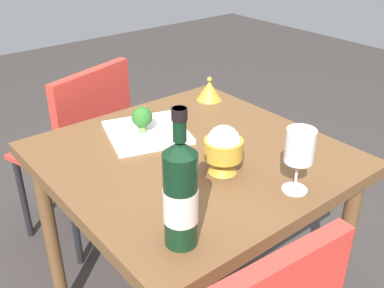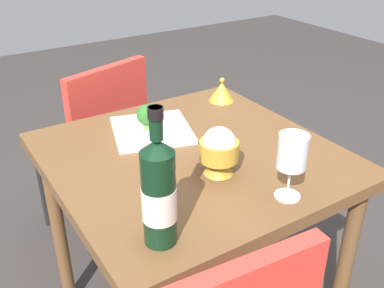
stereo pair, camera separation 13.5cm
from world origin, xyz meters
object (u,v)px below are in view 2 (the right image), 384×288
at_px(chair_near_window, 101,134).
at_px(wine_bottle, 159,193).
at_px(wine_glass, 292,153).
at_px(broccoli_floret, 147,115).
at_px(rice_bowl_lid, 222,91).
at_px(serving_plate, 152,130).
at_px(carrot_garnish_left, 153,111).
at_px(rice_bowl, 219,150).

relative_size(chair_near_window, wine_bottle, 2.60).
bearing_deg(wine_glass, broccoli_floret, -165.21).
bearing_deg(rice_bowl_lid, chair_near_window, -136.83).
relative_size(chair_near_window, serving_plate, 2.72).
height_order(wine_bottle, wine_glass, wine_bottle).
relative_size(serving_plate, broccoli_floret, 3.64).
relative_size(wine_bottle, broccoli_floret, 3.82).
bearing_deg(carrot_garnish_left, rice_bowl, -0.35).
height_order(chair_near_window, wine_glass, wine_glass).
distance_m(wine_bottle, broccoli_floret, 0.55).
xyz_separation_m(rice_bowl_lid, broccoli_floret, (0.10, -0.38, 0.03)).
distance_m(wine_bottle, rice_bowl_lid, 0.85).
relative_size(chair_near_window, wine_glass, 4.75).
relative_size(chair_near_window, rice_bowl_lid, 8.50).
xyz_separation_m(chair_near_window, serving_plate, (0.49, 0.01, 0.22)).
distance_m(rice_bowl_lid, serving_plate, 0.38).
bearing_deg(rice_bowl, wine_glass, 23.92).
height_order(wine_glass, broccoli_floret, wine_glass).
bearing_deg(wine_glass, rice_bowl, -156.08).
distance_m(wine_bottle, wine_glass, 0.36).
bearing_deg(chair_near_window, rice_bowl, -104.61).
bearing_deg(chair_near_window, serving_plate, -106.99).
distance_m(wine_bottle, carrot_garnish_left, 0.63).
xyz_separation_m(wine_glass, broccoli_floret, (-0.52, -0.14, -0.06)).
xyz_separation_m(wine_bottle, serving_plate, (-0.50, 0.24, -0.12)).
distance_m(rice_bowl_lid, carrot_garnish_left, 0.32).
relative_size(wine_bottle, rice_bowl, 2.31).
xyz_separation_m(rice_bowl, serving_plate, (-0.33, -0.04, -0.07)).
bearing_deg(broccoli_floret, rice_bowl_lid, 105.04).
bearing_deg(serving_plate, rice_bowl_lid, 105.70).
xyz_separation_m(wine_bottle, carrot_garnish_left, (-0.56, 0.28, -0.08)).
bearing_deg(rice_bowl_lid, serving_plate, -74.30).
bearing_deg(rice_bowl, wine_bottle, -58.95).
height_order(rice_bowl, broccoli_floret, rice_bowl).
distance_m(serving_plate, broccoli_floret, 0.06).
bearing_deg(broccoli_floret, rice_bowl, 9.07).
height_order(serving_plate, broccoli_floret, broccoli_floret).
xyz_separation_m(chair_near_window, wine_bottle, (0.99, -0.23, 0.34)).
xyz_separation_m(chair_near_window, carrot_garnish_left, (0.43, 0.05, 0.26)).
bearing_deg(chair_near_window, rice_bowl_lid, -64.43).
bearing_deg(wine_bottle, wine_glass, 86.10).
relative_size(wine_glass, rice_bowl, 1.26).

